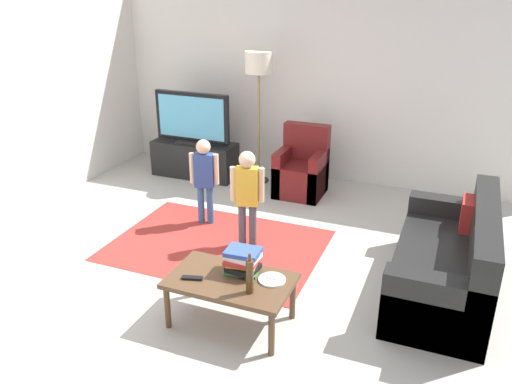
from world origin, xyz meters
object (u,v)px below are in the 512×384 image
at_px(tv_remote, 192,278).
at_px(child_center, 247,190).
at_px(couch, 452,265).
at_px(tv_stand, 195,159).
at_px(book_stack, 243,261).
at_px(bottle, 250,276).
at_px(armchair, 302,172).
at_px(coffee_table, 230,284).
at_px(plate, 272,280).
at_px(tv, 192,118).
at_px(child_near_tv, 204,174).
at_px(floor_lamp, 259,70).

bearing_deg(tv_remote, child_center, 78.35).
bearing_deg(couch, child_center, 175.74).
distance_m(tv_stand, child_center, 2.28).
bearing_deg(book_stack, couch, 32.57).
bearing_deg(tv_remote, bottle, -16.51).
relative_size(child_center, book_stack, 3.50).
relative_size(armchair, book_stack, 3.00).
distance_m(child_center, coffee_table, 1.38).
bearing_deg(book_stack, tv_stand, 125.01).
xyz_separation_m(tv_stand, tv_remote, (1.64, -3.06, 0.19)).
distance_m(armchair, bottle, 3.08).
distance_m(tv_stand, plate, 3.63).
height_order(child_center, tv_remote, child_center).
relative_size(tv, tv_remote, 6.47).
relative_size(coffee_table, book_stack, 3.33).
bearing_deg(child_near_tv, coffee_table, -56.63).
bearing_deg(child_near_tv, armchair, 59.57).
distance_m(couch, tv_remote, 2.30).
relative_size(child_near_tv, tv_remote, 5.92).
relative_size(tv_stand, coffee_table, 1.20).
height_order(couch, child_near_tv, child_near_tv).
relative_size(child_near_tv, book_stack, 3.35).
bearing_deg(book_stack, plate, -5.30).
relative_size(tv, child_center, 1.04).
relative_size(tv_stand, tv_remote, 7.06).
relative_size(armchair, plate, 4.09).
distance_m(tv_stand, coffee_table, 3.52).
relative_size(floor_lamp, bottle, 5.29).
bearing_deg(floor_lamp, bottle, -69.26).
height_order(couch, coffee_table, couch).
bearing_deg(couch, tv, 153.36).
height_order(floor_lamp, book_stack, floor_lamp).
relative_size(coffee_table, plate, 4.55).
distance_m(book_stack, bottle, 0.30).
bearing_deg(plate, child_center, 121.20).
bearing_deg(child_near_tv, book_stack, -53.14).
bearing_deg(bottle, child_center, 113.74).
xyz_separation_m(tv_stand, armchair, (1.61, -0.04, 0.05)).
relative_size(floor_lamp, child_center, 1.69).
bearing_deg(tv, tv_remote, -61.67).
relative_size(couch, child_near_tv, 1.79).
bearing_deg(floor_lamp, tv_remote, -77.41).
distance_m(child_center, book_stack, 1.25).
xyz_separation_m(tv, child_near_tv, (0.85, -1.30, -0.24)).
height_order(couch, child_center, child_center).
distance_m(child_center, plate, 1.41).
distance_m(armchair, floor_lamp, 1.44).
xyz_separation_m(tv, bottle, (2.14, -3.04, -0.28)).
height_order(armchair, child_center, child_center).
xyz_separation_m(couch, armchair, (-1.95, 1.77, 0.01)).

